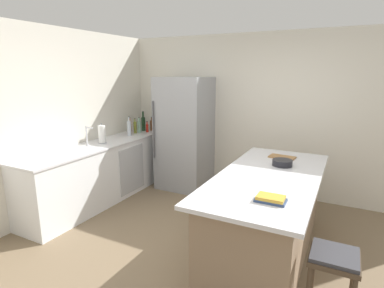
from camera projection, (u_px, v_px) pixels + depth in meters
The scene contains 19 objects.
ground_plane at pixel (203, 258), 3.38m from camera, with size 7.20×7.20×0.00m, color #7A664C.
wall_rear at pixel (263, 115), 5.03m from camera, with size 6.00×0.10×2.60m, color silver.
wall_left at pixel (41, 124), 4.17m from camera, with size 0.10×6.00×2.60m, color silver.
counter_run_left at pixel (103, 172), 4.84m from camera, with size 0.63×2.77×0.92m.
kitchen_island at pixel (267, 214), 3.40m from camera, with size 1.02×2.28×0.91m.
refrigerator at pixel (184, 134), 5.30m from camera, with size 0.83×0.76×1.91m.
bar_stool at pixel (333, 267), 2.36m from camera, with size 0.36×0.36×0.65m.
sink_faucet at pixel (87, 136), 4.53m from camera, with size 0.15×0.05×0.30m.
paper_towel_roll at pixel (102, 134), 4.74m from camera, with size 0.14×0.14×0.31m.
syrup_bottle at pixel (152, 125), 5.79m from camera, with size 0.06×0.06×0.26m.
wine_bottle at pixel (143, 123), 5.73m from camera, with size 0.07×0.07×0.36m.
hot_sauce_bottle at pixel (147, 128), 5.62m from camera, with size 0.05×0.05×0.20m.
gin_bottle at pixel (139, 126), 5.57m from camera, with size 0.07×0.07×0.28m.
olive_oil_bottle at pixel (135, 127), 5.50m from camera, with size 0.05×0.05×0.27m.
vinegar_bottle at pixel (130, 127), 5.42m from camera, with size 0.05×0.05×0.30m.
soda_bottle at pixel (129, 128), 5.30m from camera, with size 0.07×0.07×0.33m.
cookbook_stack at pixel (271, 199), 2.62m from camera, with size 0.26×0.16×0.05m.
mixing_bowl at pixel (282, 163), 3.62m from camera, with size 0.23×0.23×0.07m.
cutting_board at pixel (282, 157), 3.96m from camera, with size 0.34×0.22×0.02m.
Camera 1 is at (1.26, -2.73, 1.98)m, focal length 28.78 mm.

